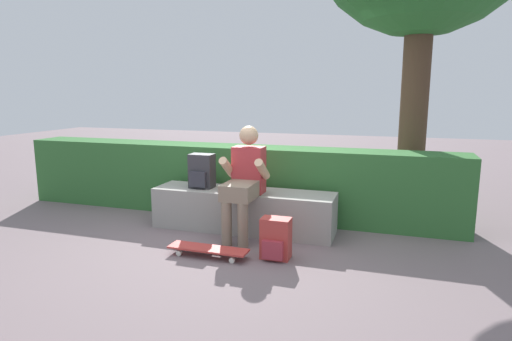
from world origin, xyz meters
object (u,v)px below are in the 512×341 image
object	(u,v)px
backpack_on_bench	(202,171)
bench_main	(243,210)
backpack_on_ground	(276,239)
person_skater	(245,178)
skateboard_near_person	(208,249)

from	to	relation	value
backpack_on_bench	bench_main	bearing A→B (deg)	1.05
backpack_on_bench	backpack_on_ground	xyz separation A→B (m)	(1.10, -0.72, -0.47)
backpack_on_ground	bench_main	bearing A→B (deg)	129.04
bench_main	backpack_on_bench	xyz separation A→B (m)	(-0.51, -0.01, 0.43)
person_skater	bench_main	bearing A→B (deg)	113.75
person_skater	backpack_on_ground	size ratio (longest dim) A/B	3.05
bench_main	backpack_on_ground	xyz separation A→B (m)	(0.59, -0.73, -0.04)
bench_main	backpack_on_bench	bearing A→B (deg)	-178.95
skateboard_near_person	backpack_on_ground	bearing A→B (deg)	14.04
person_skater	backpack_on_ground	distance (m)	0.85
bench_main	backpack_on_ground	size ratio (longest dim) A/B	5.27
backpack_on_ground	person_skater	bearing A→B (deg)	134.27
person_skater	backpack_on_bench	xyz separation A→B (m)	(-0.61, 0.21, -0.00)
bench_main	person_skater	distance (m)	0.49
skateboard_near_person	backpack_on_ground	xyz separation A→B (m)	(0.64, 0.16, 0.12)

